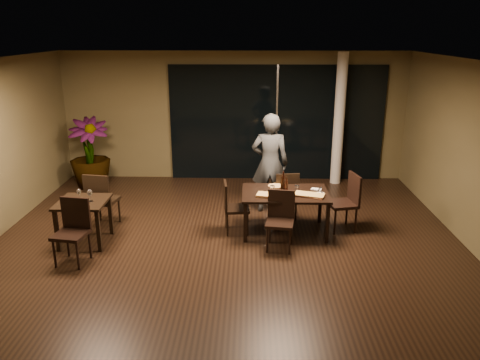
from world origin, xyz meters
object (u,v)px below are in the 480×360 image
chair_side_far (101,197)px  bottle_b (286,185)px  bottle_c (283,181)px  main_table (285,196)px  potted_plant (90,153)px  chair_main_far (286,193)px  chair_main_right (347,199)px  chair_main_near (280,217)px  bottle_a (282,183)px  chair_main_left (232,205)px  diner (270,163)px  chair_side_near (73,227)px  side_table (83,208)px

chair_side_far → bottle_b: size_ratio=3.86×
chair_side_far → bottle_c: bearing=-170.3°
main_table → chair_side_far: chair_side_far is taller
potted_plant → chair_side_far: bearing=-67.8°
chair_main_far → chair_main_right: size_ratio=0.91×
chair_main_near → bottle_a: 0.77m
chair_main_near → chair_main_right: chair_main_right is taller
main_table → potted_plant: bearing=150.1°
chair_side_far → chair_main_far: bearing=-162.6°
bottle_a → potted_plant: bearing=150.8°
chair_side_far → potted_plant: (-0.94, 2.31, 0.21)m
chair_main_left → chair_main_right: bearing=-91.3°
chair_main_near → diner: 1.68m
chair_main_right → chair_side_far: 4.42m
diner → bottle_b: size_ratio=7.32×
potted_plant → bottle_a: bearing=-29.2°
bottle_a → bottle_b: 0.11m
diner → chair_side_far: bearing=20.0°
potted_plant → bottle_c: potted_plant is taller
chair_main_far → chair_side_near: (-3.40, -1.74, 0.04)m
chair_side_far → bottle_c: (3.27, 0.00, 0.34)m
bottle_c → side_table: bearing=-169.4°
main_table → potted_plant: 4.90m
diner → bottle_a: (0.18, -0.93, -0.10)m
side_table → bottle_c: bottle_c is taller
chair_main_far → chair_side_far: chair_side_far is taller
chair_main_near → chair_main_right: 1.44m
chair_main_left → chair_side_near: bearing=108.8°
main_table → chair_main_left: chair_main_left is taller
bottle_b → bottle_c: (-0.05, 0.13, 0.04)m
main_table → chair_main_near: bearing=-100.9°
chair_main_left → chair_side_near: 2.66m
diner → bottle_a: 0.95m
chair_main_far → bottle_a: size_ratio=3.50×
chair_main_far → chair_side_near: bearing=20.4°
potted_plant → chair_main_left: bearing=-36.6°
main_table → potted_plant: size_ratio=0.95×
chair_main_near → chair_main_left: 1.00m
main_table → chair_main_left: size_ratio=1.61×
chair_main_far → potted_plant: bearing=-29.9°
chair_main_right → diner: 1.65m
main_table → chair_side_near: (-3.34, -1.15, -0.11)m
chair_main_far → diner: (-0.30, 0.43, 0.46)m
chair_main_right → chair_side_near: (-4.46, -1.31, -0.01)m
chair_main_far → bottle_c: 0.61m
chair_main_far → bottle_b: bearing=78.6°
main_table → potted_plant: potted_plant is taller
chair_main_left → diner: bearing=-40.2°
chair_side_near → chair_main_far: bearing=36.2°
chair_main_right → chair_main_left: bearing=-97.6°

